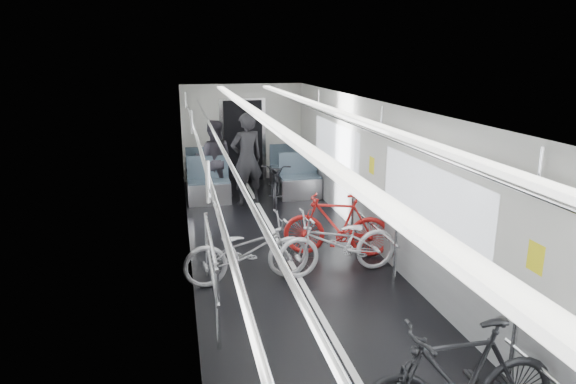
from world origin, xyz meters
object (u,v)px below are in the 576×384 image
(bike_left_far, at_px, (247,250))
(person_seated, at_px, (214,160))
(person_standing, at_px, (247,159))
(bike_right_far, at_px, (337,225))
(bike_aisle, at_px, (278,182))
(bike_right_near, at_px, (458,381))
(bike_right_mid, at_px, (338,243))

(bike_left_far, xyz_separation_m, person_seated, (-0.11, 4.50, 0.39))
(person_standing, bearing_deg, person_seated, -62.59)
(bike_right_far, distance_m, bike_aisle, 3.18)
(bike_aisle, xyz_separation_m, person_standing, (-0.65, 0.04, 0.52))
(person_standing, distance_m, person_seated, 0.91)
(bike_right_near, distance_m, bike_right_mid, 3.38)
(bike_right_mid, relative_size, bike_aisle, 1.04)
(bike_right_near, xyz_separation_m, bike_right_far, (0.25, 4.05, -0.02))
(bike_left_far, distance_m, bike_right_near, 3.61)
(bike_right_mid, xyz_separation_m, person_standing, (-0.79, 3.88, 0.50))
(bike_left_far, distance_m, person_standing, 3.93)
(bike_right_mid, relative_size, bike_right_far, 1.07)
(person_standing, bearing_deg, bike_right_near, 78.11)
(bike_left_far, xyz_separation_m, bike_right_near, (1.26, -3.39, 0.06))
(bike_right_near, bearing_deg, bike_right_mid, 179.44)
(bike_left_far, height_order, person_seated, person_seated)
(bike_right_mid, distance_m, person_standing, 3.99)
(bike_left_far, bearing_deg, person_standing, -13.04)
(bike_left_far, distance_m, bike_right_far, 1.65)
(bike_right_near, xyz_separation_m, person_seated, (-1.37, 7.89, 0.33))
(bike_right_far, height_order, person_standing, person_standing)
(bike_right_near, relative_size, bike_right_far, 1.05)
(bike_aisle, distance_m, person_standing, 0.83)
(bike_right_near, distance_m, person_seated, 8.01)
(bike_right_near, relative_size, bike_right_mid, 0.98)
(bike_right_mid, relative_size, person_seated, 1.05)
(bike_left_far, relative_size, person_seated, 1.04)
(bike_right_near, bearing_deg, person_standing, -173.87)
(bike_right_near, distance_m, person_standing, 7.30)
(person_standing, height_order, person_seated, person_standing)
(bike_left_far, distance_m, bike_right_mid, 1.31)
(bike_right_mid, bearing_deg, person_standing, -172.34)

